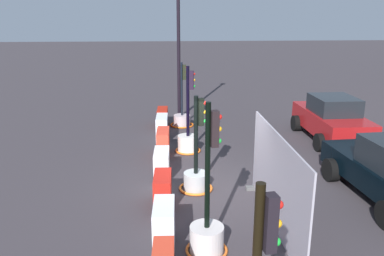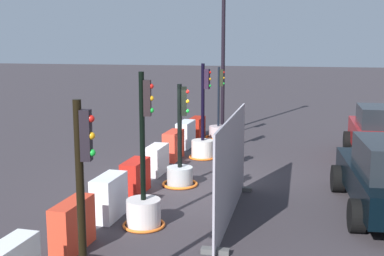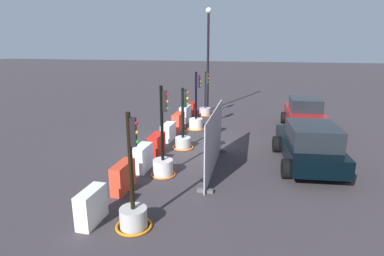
{
  "view_description": "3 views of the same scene",
  "coord_description": "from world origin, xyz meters",
  "px_view_note": "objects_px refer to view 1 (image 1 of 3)",
  "views": [
    {
      "loc": [
        10.11,
        -1.02,
        4.68
      ],
      "look_at": [
        -1.89,
        -0.17,
        1.19
      ],
      "focal_mm": 37.11,
      "sensor_mm": 36.0,
      "label": 1
    },
    {
      "loc": [
        12.3,
        2.82,
        3.72
      ],
      "look_at": [
        -0.95,
        -0.12,
        1.33
      ],
      "focal_mm": 47.02,
      "sensor_mm": 36.0,
      "label": 2
    },
    {
      "loc": [
        13.04,
        2.82,
        4.53
      ],
      "look_at": [
        2.38,
        0.66,
        1.56
      ],
      "focal_mm": 30.1,
      "sensor_mm": 36.0,
      "label": 3
    }
  ],
  "objects_px": {
    "traffic_light_3": "(207,230)",
    "construction_barrier_3": "(162,164)",
    "construction_barrier_1": "(162,128)",
    "construction_barrier_4": "(163,190)",
    "construction_barrier_0": "(163,117)",
    "construction_barrier_5": "(164,225)",
    "traffic_light_2": "(196,174)",
    "street_lamp_post": "(178,32)",
    "car_red_compact": "(332,119)",
    "construction_barrier_2": "(163,143)",
    "traffic_light_1": "(188,139)",
    "traffic_light_0": "(182,118)"
  },
  "relations": [
    {
      "from": "traffic_light_2",
      "to": "traffic_light_1",
      "type": "bearing_deg",
      "value": -179.49
    },
    {
      "from": "traffic_light_1",
      "to": "traffic_light_2",
      "type": "height_order",
      "value": "traffic_light_1"
    },
    {
      "from": "traffic_light_1",
      "to": "traffic_light_3",
      "type": "bearing_deg",
      "value": 0.09
    },
    {
      "from": "traffic_light_3",
      "to": "construction_barrier_4",
      "type": "distance_m",
      "value": 2.29
    },
    {
      "from": "construction_barrier_5",
      "to": "car_red_compact",
      "type": "distance_m",
      "value": 9.3
    },
    {
      "from": "construction_barrier_1",
      "to": "car_red_compact",
      "type": "relative_size",
      "value": 0.28
    },
    {
      "from": "traffic_light_0",
      "to": "construction_barrier_1",
      "type": "relative_size",
      "value": 2.32
    },
    {
      "from": "construction_barrier_1",
      "to": "street_lamp_post",
      "type": "distance_m",
      "value": 4.78
    },
    {
      "from": "traffic_light_3",
      "to": "traffic_light_2",
      "type": "bearing_deg",
      "value": 179.64
    },
    {
      "from": "construction_barrier_2",
      "to": "car_red_compact",
      "type": "distance_m",
      "value": 6.54
    },
    {
      "from": "construction_barrier_1",
      "to": "construction_barrier_4",
      "type": "bearing_deg",
      "value": 0.27
    },
    {
      "from": "traffic_light_2",
      "to": "construction_barrier_4",
      "type": "distance_m",
      "value": 1.26
    },
    {
      "from": "car_red_compact",
      "to": "traffic_light_0",
      "type": "bearing_deg",
      "value": -113.12
    },
    {
      "from": "traffic_light_0",
      "to": "traffic_light_1",
      "type": "xyz_separation_m",
      "value": [
        3.34,
        0.06,
        0.11
      ]
    },
    {
      "from": "traffic_light_0",
      "to": "traffic_light_2",
      "type": "xyz_separation_m",
      "value": [
        6.48,
        0.08,
        0.1
      ]
    },
    {
      "from": "construction_barrier_1",
      "to": "car_red_compact",
      "type": "distance_m",
      "value": 6.46
    },
    {
      "from": "construction_barrier_3",
      "to": "construction_barrier_4",
      "type": "relative_size",
      "value": 1.04
    },
    {
      "from": "construction_barrier_5",
      "to": "construction_barrier_0",
      "type": "bearing_deg",
      "value": -179.77
    },
    {
      "from": "street_lamp_post",
      "to": "traffic_light_0",
      "type": "bearing_deg",
      "value": 2.85
    },
    {
      "from": "construction_barrier_0",
      "to": "construction_barrier_2",
      "type": "distance_m",
      "value": 3.67
    },
    {
      "from": "street_lamp_post",
      "to": "construction_barrier_4",
      "type": "bearing_deg",
      "value": -4.98
    },
    {
      "from": "traffic_light_3",
      "to": "construction_barrier_3",
      "type": "xyz_separation_m",
      "value": [
        -3.98,
        -0.93,
        -0.1
      ]
    },
    {
      "from": "construction_barrier_1",
      "to": "traffic_light_1",
      "type": "bearing_deg",
      "value": 31.36
    },
    {
      "from": "construction_barrier_2",
      "to": "car_red_compact",
      "type": "bearing_deg",
      "value": 101.66
    },
    {
      "from": "construction_barrier_1",
      "to": "construction_barrier_3",
      "type": "xyz_separation_m",
      "value": [
        3.63,
        -0.0,
        -0.06
      ]
    },
    {
      "from": "traffic_light_2",
      "to": "traffic_light_3",
      "type": "distance_m",
      "value": 2.98
    },
    {
      "from": "construction_barrier_0",
      "to": "construction_barrier_1",
      "type": "xyz_separation_m",
      "value": [
        1.81,
        -0.02,
        0.07
      ]
    },
    {
      "from": "street_lamp_post",
      "to": "traffic_light_2",
      "type": "bearing_deg",
      "value": 1.11
    },
    {
      "from": "construction_barrier_1",
      "to": "construction_barrier_2",
      "type": "distance_m",
      "value": 1.86
    },
    {
      "from": "car_red_compact",
      "to": "traffic_light_2",
      "type": "bearing_deg",
      "value": -53.25
    },
    {
      "from": "construction_barrier_3",
      "to": "car_red_compact",
      "type": "height_order",
      "value": "car_red_compact"
    },
    {
      "from": "traffic_light_3",
      "to": "car_red_compact",
      "type": "height_order",
      "value": "traffic_light_3"
    },
    {
      "from": "street_lamp_post",
      "to": "construction_barrier_3",
      "type": "bearing_deg",
      "value": -6.58
    },
    {
      "from": "construction_barrier_2",
      "to": "street_lamp_post",
      "type": "bearing_deg",
      "value": 171.66
    },
    {
      "from": "construction_barrier_3",
      "to": "car_red_compact",
      "type": "distance_m",
      "value": 7.15
    },
    {
      "from": "construction_barrier_0",
      "to": "traffic_light_0",
      "type": "bearing_deg",
      "value": 92.19
    },
    {
      "from": "traffic_light_2",
      "to": "construction_barrier_4",
      "type": "height_order",
      "value": "traffic_light_2"
    },
    {
      "from": "traffic_light_0",
      "to": "construction_barrier_4",
      "type": "distance_m",
      "value": 7.4
    },
    {
      "from": "construction_barrier_0",
      "to": "street_lamp_post",
      "type": "xyz_separation_m",
      "value": [
        -1.42,
        0.77,
        3.5
      ]
    },
    {
      "from": "traffic_light_3",
      "to": "construction_barrier_0",
      "type": "distance_m",
      "value": 9.47
    },
    {
      "from": "traffic_light_3",
      "to": "construction_barrier_5",
      "type": "distance_m",
      "value": 0.92
    },
    {
      "from": "construction_barrier_3",
      "to": "construction_barrier_5",
      "type": "relative_size",
      "value": 1.04
    },
    {
      "from": "construction_barrier_4",
      "to": "traffic_light_1",
      "type": "bearing_deg",
      "value": 167.54
    },
    {
      "from": "traffic_light_2",
      "to": "car_red_compact",
      "type": "distance_m",
      "value": 6.86
    },
    {
      "from": "construction_barrier_5",
      "to": "construction_barrier_3",
      "type": "bearing_deg",
      "value": -179.08
    },
    {
      "from": "construction_barrier_0",
      "to": "street_lamp_post",
      "type": "distance_m",
      "value": 3.85
    },
    {
      "from": "traffic_light_1",
      "to": "construction_barrier_2",
      "type": "distance_m",
      "value": 0.94
    },
    {
      "from": "traffic_light_1",
      "to": "construction_barrier_1",
      "type": "height_order",
      "value": "traffic_light_1"
    },
    {
      "from": "construction_barrier_0",
      "to": "traffic_light_2",
      "type": "bearing_deg",
      "value": 8.14
    },
    {
      "from": "construction_barrier_1",
      "to": "traffic_light_0",
      "type": "bearing_deg",
      "value": 155.07
    }
  ]
}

